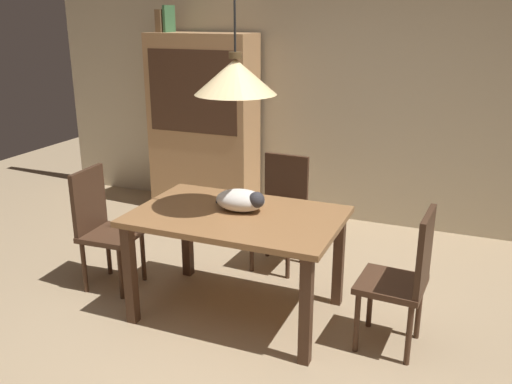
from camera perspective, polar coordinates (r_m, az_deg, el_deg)
ground at (r=3.63m, az=-3.61°, el=-16.06°), size 10.00×10.00×0.00m
back_wall at (r=5.53m, az=8.40°, el=11.87°), size 6.40×0.10×2.90m
dining_table at (r=3.73m, az=-1.97°, el=-3.72°), size 1.40×0.90×0.75m
chair_right_side at (r=3.51m, az=15.24°, el=-8.32°), size 0.42×0.42×0.93m
chair_left_side at (r=4.34m, az=-15.71°, el=-3.17°), size 0.42×0.42×0.93m
chair_far_back at (r=4.54m, az=2.65°, el=-1.51°), size 0.42×0.42×0.93m
cat_sleeping at (r=3.72m, az=-1.49°, el=-0.86°), size 0.39×0.26×0.16m
pendant_lamp at (r=3.48m, az=-2.15°, el=11.95°), size 0.52×0.52×1.30m
hutch_bookcase at (r=5.78m, az=-5.46°, el=6.61°), size 1.12×0.45×1.85m
book_brown_thick at (r=5.87m, az=-9.57°, el=17.16°), size 0.06×0.24×0.22m
book_green_slim at (r=5.84m, az=-9.04°, el=17.38°), size 0.03×0.20×0.26m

